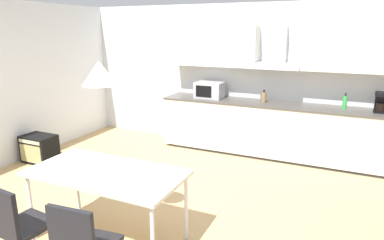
# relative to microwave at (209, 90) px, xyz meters

# --- Properties ---
(ground_plane) EXTENTS (8.54, 8.59, 0.02)m
(ground_plane) POSITION_rel_microwave_xyz_m (0.29, -2.54, -1.06)
(ground_plane) COLOR tan
(wall_back) EXTENTS (6.83, 0.10, 2.53)m
(wall_back) POSITION_rel_microwave_xyz_m (0.29, 0.37, 0.22)
(wall_back) COLOR silver
(wall_back) RESTS_ON ground_plane
(kitchen_counter) EXTENTS (3.83, 0.67, 0.91)m
(kitchen_counter) POSITION_rel_microwave_xyz_m (1.15, 0.00, -0.59)
(kitchen_counter) COLOR #333333
(kitchen_counter) RESTS_ON ground_plane
(backsplash_tile) EXTENTS (3.81, 0.02, 0.52)m
(backsplash_tile) POSITION_rel_microwave_xyz_m (1.15, 0.31, 0.12)
(backsplash_tile) COLOR silver
(backsplash_tile) RESTS_ON kitchen_counter
(upper_wall_cabinets) EXTENTS (3.81, 0.40, 0.68)m
(upper_wall_cabinets) POSITION_rel_microwave_xyz_m (1.15, 0.15, 0.74)
(upper_wall_cabinets) COLOR silver
(microwave) EXTENTS (0.48, 0.35, 0.28)m
(microwave) POSITION_rel_microwave_xyz_m (0.00, 0.00, 0.00)
(microwave) COLOR #ADADB2
(microwave) RESTS_ON kitchen_counter
(coffee_maker) EXTENTS (0.18, 0.19, 0.30)m
(coffee_maker) POSITION_rel_microwave_xyz_m (2.69, 0.03, 0.01)
(coffee_maker) COLOR black
(coffee_maker) RESTS_ON kitchen_counter
(bottle_brown) EXTENTS (0.08, 0.08, 0.21)m
(bottle_brown) POSITION_rel_microwave_xyz_m (0.97, 0.01, -0.05)
(bottle_brown) COLOR brown
(bottle_brown) RESTS_ON kitchen_counter
(bottle_green) EXTENTS (0.06, 0.06, 0.24)m
(bottle_green) POSITION_rel_microwave_xyz_m (2.21, 0.06, -0.04)
(bottle_green) COLOR green
(bottle_green) RESTS_ON kitchen_counter
(dining_table) EXTENTS (1.54, 0.77, 0.75)m
(dining_table) POSITION_rel_microwave_xyz_m (0.16, -3.11, -0.35)
(dining_table) COLOR silver
(dining_table) RESTS_ON ground_plane
(chair_near_left) EXTENTS (0.44, 0.44, 0.87)m
(chair_near_left) POSITION_rel_microwave_xyz_m (-0.19, -3.88, -0.52)
(chair_near_left) COLOR black
(chair_near_left) RESTS_ON ground_plane
(guitar_amp) EXTENTS (0.52, 0.37, 0.44)m
(guitar_amp) POSITION_rel_microwave_xyz_m (-2.21, -1.85, -0.83)
(guitar_amp) COLOR black
(guitar_amp) RESTS_ON ground_plane
(pendant_lamp) EXTENTS (0.32, 0.32, 0.22)m
(pendant_lamp) POSITION_rel_microwave_xyz_m (0.16, -3.11, 0.66)
(pendant_lamp) COLOR silver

